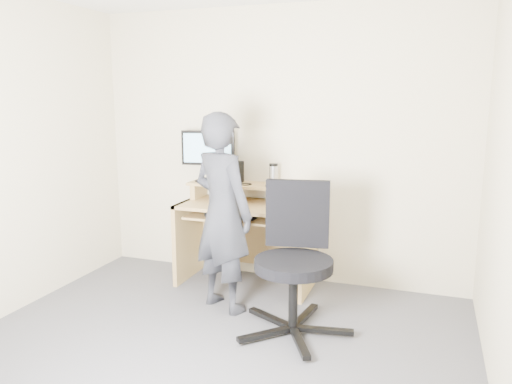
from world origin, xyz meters
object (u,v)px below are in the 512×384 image
Objects in this scene: desk at (249,224)px; monitor at (208,151)px; office_chair at (295,253)px; person at (223,213)px.

desk is 0.78m from monitor.
monitor is 0.47× the size of office_chair.
monitor is 1.52m from office_chair.
monitor is at bearing 171.18° from desk.
person is at bearing 154.64° from office_chair.
monitor is at bearing -34.32° from person.
office_chair is at bearing -49.07° from monitor.
monitor is at bearing 131.56° from office_chair.
person reaches higher than desk.
office_chair is at bearing -172.52° from person.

